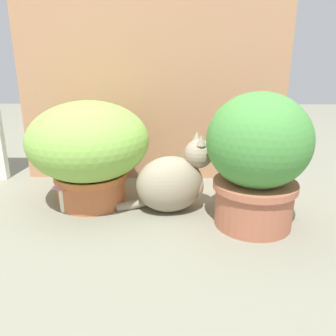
# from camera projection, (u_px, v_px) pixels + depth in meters

# --- Properties ---
(ground_plane) EXTENTS (6.00, 6.00, 0.00)m
(ground_plane) POSITION_uv_depth(u_px,v_px,m) (143.00, 218.00, 1.30)
(ground_plane) COLOR gray
(cardboard_backdrop) EXTENTS (1.23, 0.03, 0.98)m
(cardboard_backdrop) POSITION_uv_depth(u_px,v_px,m) (153.00, 75.00, 1.58)
(cardboard_backdrop) COLOR tan
(cardboard_backdrop) RESTS_ON ground
(grass_planter) EXTENTS (0.47, 0.47, 0.42)m
(grass_planter) POSITION_uv_depth(u_px,v_px,m) (89.00, 147.00, 1.36)
(grass_planter) COLOR #C2683D
(grass_planter) RESTS_ON ground
(leafy_planter) EXTENTS (0.35, 0.35, 0.47)m
(leafy_planter) POSITION_uv_depth(u_px,v_px,m) (257.00, 157.00, 1.18)
(leafy_planter) COLOR #AD6247
(leafy_planter) RESTS_ON ground
(cat) EXTENTS (0.39, 0.22, 0.32)m
(cat) POSITION_uv_depth(u_px,v_px,m) (174.00, 181.00, 1.33)
(cat) COLOR gray
(cat) RESTS_ON ground
(mushroom_ornament_red) EXTENTS (0.10, 0.10, 0.14)m
(mushroom_ornament_red) POSITION_uv_depth(u_px,v_px,m) (90.00, 187.00, 1.34)
(mushroom_ornament_red) COLOR silver
(mushroom_ornament_red) RESTS_ON ground
(mushroom_ornament_pink) EXTENTS (0.08, 0.08, 0.14)m
(mushroom_ornament_pink) POSITION_uv_depth(u_px,v_px,m) (63.00, 189.00, 1.33)
(mushroom_ornament_pink) COLOR silver
(mushroom_ornament_pink) RESTS_ON ground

